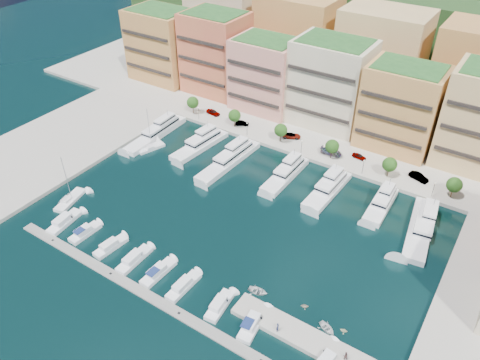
{
  "coord_description": "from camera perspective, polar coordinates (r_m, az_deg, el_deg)",
  "views": [
    {
      "loc": [
        46.4,
        -70.66,
        72.03
      ],
      "look_at": [
        -3.46,
        5.26,
        6.0
      ],
      "focal_mm": 35.0,
      "sensor_mm": 36.0,
      "label": 1
    }
  ],
  "objects": [
    {
      "name": "yacht_3",
      "position": [
        123.86,
        5.71,
        0.94
      ],
      "size": [
        4.64,
        18.8,
        7.3
      ],
      "color": "white",
      "rests_on": "ground"
    },
    {
      "name": "apartment_3",
      "position": [
        144.14,
        10.97,
        11.53
      ],
      "size": [
        22.0,
        16.5,
        25.8
      ],
      "color": "#F7E1BF",
      "rests_on": "north_quay"
    },
    {
      "name": "car_4",
      "position": [
        132.95,
        14.32,
        2.82
      ],
      "size": [
        4.11,
        2.14,
        1.33
      ],
      "primitive_type": "imported",
      "rotation": [
        0.0,
        0.0,
        1.42
      ],
      "color": "gray",
      "rests_on": "north_quay"
    },
    {
      "name": "cruiser_4",
      "position": [
        98.77,
        -9.95,
        -11.05
      ],
      "size": [
        2.87,
        8.61,
        2.66
      ],
      "color": "white",
      "rests_on": "ground"
    },
    {
      "name": "cruiser_7",
      "position": [
        89.36,
        1.52,
        -17.11
      ],
      "size": [
        3.76,
        8.71,
        2.66
      ],
      "color": "white",
      "rests_on": "ground"
    },
    {
      "name": "car_3",
      "position": [
        132.98,
        11.03,
        3.43
      ],
      "size": [
        6.11,
        3.12,
        1.7
      ],
      "primitive_type": "imported",
      "rotation": [
        0.0,
        0.0,
        1.7
      ],
      "color": "gray",
      "rests_on": "north_quay"
    },
    {
      "name": "backblock_2",
      "position": [
        160.56,
        16.73,
        14.11
      ],
      "size": [
        26.0,
        18.0,
        30.0
      ],
      "primitive_type": "cube",
      "color": "#E4BF78",
      "rests_on": "north_quay"
    },
    {
      "name": "yacht_2",
      "position": [
        128.89,
        -1.15,
        2.68
      ],
      "size": [
        5.67,
        24.4,
        7.3
      ],
      "color": "white",
      "rests_on": "ground"
    },
    {
      "name": "south_pontoon",
      "position": [
        96.34,
        -11.68,
        -13.4
      ],
      "size": [
        72.0,
        2.2,
        0.35
      ],
      "primitive_type": "cube",
      "color": "gray",
      "rests_on": "ground"
    },
    {
      "name": "apartment_2",
      "position": [
        151.46,
        3.19,
        12.74
      ],
      "size": [
        20.0,
        15.5,
        22.8
      ],
      "color": "tan",
      "rests_on": "north_quay"
    },
    {
      "name": "lamppost_0",
      "position": [
        147.71,
        -5.09,
        8.37
      ],
      "size": [
        0.3,
        0.3,
        4.2
      ],
      "color": "black",
      "rests_on": "north_quay"
    },
    {
      "name": "car_5",
      "position": [
        129.0,
        20.95,
        0.36
      ],
      "size": [
        5.48,
        3.31,
        1.7
      ],
      "primitive_type": "imported",
      "rotation": [
        0.0,
        0.0,
        1.26
      ],
      "color": "gray",
      "rests_on": "north_quay"
    },
    {
      "name": "person_0",
      "position": [
        87.39,
        4.62,
        -17.44
      ],
      "size": [
        0.59,
        0.78,
        1.95
      ],
      "primitive_type": "imported",
      "rotation": [
        0.0,
        0.0,
        1.75
      ],
      "color": "navy",
      "rests_on": "finger_pier"
    },
    {
      "name": "apartment_0",
      "position": [
        175.04,
        -9.48,
        15.94
      ],
      "size": [
        22.0,
        16.5,
        24.8
      ],
      "color": "#B97A43",
      "rests_on": "north_quay"
    },
    {
      "name": "sailboat_0",
      "position": [
        122.54,
        -20.01,
        -2.36
      ],
      "size": [
        4.95,
        9.86,
        13.2
      ],
      "color": "white",
      "rests_on": "ground"
    },
    {
      "name": "tender_1",
      "position": [
        92.84,
        7.89,
        -14.96
      ],
      "size": [
        1.96,
        1.86,
        0.82
      ],
      "primitive_type": "imported",
      "rotation": [
        0.0,
        0.0,
        2.0
      ],
      "color": "#C4B496",
      "rests_on": "ground"
    },
    {
      "name": "sailboat_2",
      "position": [
        137.39,
        -10.8,
        3.85
      ],
      "size": [
        5.1,
        8.37,
        13.2
      ],
      "color": "white",
      "rests_on": "ground"
    },
    {
      "name": "yacht_1",
      "position": [
        136.0,
        -4.76,
        4.44
      ],
      "size": [
        6.66,
        20.57,
        7.3
      ],
      "color": "white",
      "rests_on": "ground"
    },
    {
      "name": "yacht_5",
      "position": [
        118.22,
        16.91,
        -2.63
      ],
      "size": [
        4.77,
        15.6,
        7.3
      ],
      "color": "white",
      "rests_on": "ground"
    },
    {
      "name": "lamppost_1",
      "position": [
        138.47,
        0.87,
        6.5
      ],
      "size": [
        0.3,
        0.3,
        4.2
      ],
      "color": "black",
      "rests_on": "north_quay"
    },
    {
      "name": "tender_0",
      "position": [
        94.38,
        2.21,
        -13.39
      ],
      "size": [
        4.36,
        3.45,
        0.82
      ],
      "primitive_type": "imported",
      "rotation": [
        0.0,
        0.0,
        1.74
      ],
      "color": "silver",
      "rests_on": "ground"
    },
    {
      "name": "tree_2",
      "position": [
        135.41,
        4.99,
        6.07
      ],
      "size": [
        3.8,
        3.8,
        5.65
      ],
      "color": "#473323",
      "rests_on": "north_quay"
    },
    {
      "name": "tender_2",
      "position": [
        90.38,
        10.55,
        -17.35
      ],
      "size": [
        4.15,
        3.63,
        0.72
      ],
      "primitive_type": "imported",
      "rotation": [
        0.0,
        0.0,
        1.16
      ],
      "color": "white",
      "rests_on": "ground"
    },
    {
      "name": "tree_3",
      "position": [
        129.81,
        11.17,
        4.05
      ],
      "size": [
        3.8,
        3.8,
        5.65
      ],
      "color": "#473323",
      "rests_on": "north_quay"
    },
    {
      "name": "tree_1",
      "position": [
        142.59,
        -0.67,
        7.86
      ],
      "size": [
        3.8,
        3.8,
        5.65
      ],
      "color": "#473323",
      "rests_on": "north_quay"
    },
    {
      "name": "tree_0",
      "position": [
        151.14,
        -5.79,
        9.39
      ],
      "size": [
        3.8,
        3.8,
        5.65
      ],
      "color": "#473323",
      "rests_on": "north_quay"
    },
    {
      "name": "backblock_3",
      "position": [
        155.55,
        27.23,
        10.92
      ],
      "size": [
        26.0,
        18.0,
        30.0
      ],
      "primitive_type": "cube",
      "color": "#B97A43",
      "rests_on": "north_quay"
    },
    {
      "name": "north_quay",
      "position": [
        157.92,
        12.57,
        7.98
      ],
      "size": [
        220.0,
        64.0,
        2.0
      ],
      "primitive_type": "cube",
      "color": "#9E998E",
      "rests_on": "ground"
    },
    {
      "name": "car_2",
      "position": [
        139.0,
        6.32,
        5.4
      ],
      "size": [
        5.78,
        4.36,
        1.46
      ],
      "primitive_type": "imported",
      "rotation": [
        0.0,
        0.0,
        1.99
      ],
      "color": "gray",
      "rests_on": "north_quay"
    },
    {
      "name": "west_quay",
      "position": [
        144.45,
        -22.93,
        2.99
      ],
      "size": [
        34.0,
        76.0,
        2.0
      ],
      "primitive_type": "cube",
      "color": "#9E998E",
      "rests_on": "ground"
    },
    {
      "name": "cruiser_6",
      "position": [
        91.95,
        -2.53,
        -15.06
      ],
      "size": [
        3.34,
        7.94,
        2.55
      ],
      "color": "white",
      "rests_on": "ground"
    },
    {
      "name": "lamppost_4",
      "position": [
        123.03,
        22.58,
        -0.81
      ],
      "size": [
        0.3,
        0.3,
        4.2
      ],
      "color": "black",
      "rests_on": "north_quay"
    },
    {
      "name": "car_1",
      "position": [
        144.77,
        0.25,
        6.94
      ],
      "size": [
        4.31,
        2.88,
        1.34
      ],
      "primitive_type": "imported",
      "rotation": [
        0.0,
        0.0,
        1.97
      ],
      "color": "gray",
      "rests_on": "north_quay"
    },
    {
      "name": "tender_3",
      "position": [
        90.68,
        12.54,
        -17.46
      ],
      "size": [
        1.62,
        1.46,
        0.75
      ],
      "primitive_type": "imported",
      "rotation": [
        0.0,
        0.0,
        1.75
      ],
      "color": "beige",
      "rests_on": "ground"
    },
    {
      "name": "yacht_6",
      "position": [
        114.44,
        21.25,
        -5.18
      ],
      "size": [
        8.0,
        22.84,
        7.3
      ],
      "color": "white",
      "rests_on": "ground"
    },
    {
      "name": "ground",
      "position": [
        111.06,
        0.0,
        -4.42
      ],
      "size": [
        400.0,
        400.0,
        0.0
      ],
      "primitive_type": "plane",
      "color": "black",
      "rests_on": "ground"
    },
    {
      "name": "cruiser_0",
      "position": [
        116.05,
        -20.62,
        -4.79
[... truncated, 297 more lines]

